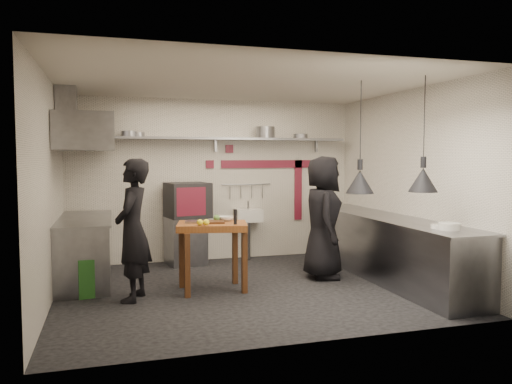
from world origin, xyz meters
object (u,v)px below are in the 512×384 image
object	(u,v)px
chef_right	(323,217)
oven_stand	(186,241)
prep_table	(212,257)
chef_left	(133,230)
combi_oven	(188,200)
green_bin	(89,277)

from	to	relation	value
chef_right	oven_stand	bearing A→B (deg)	66.78
prep_table	chef_left	bearing A→B (deg)	-158.35
chef_right	prep_table	bearing A→B (deg)	113.75
prep_table	combi_oven	bearing A→B (deg)	104.56
prep_table	oven_stand	bearing A→B (deg)	105.61
green_bin	combi_oven	bearing A→B (deg)	45.16
combi_oven	prep_table	world-z (taller)	combi_oven
chef_left	chef_right	world-z (taller)	chef_right
combi_oven	green_bin	bearing A→B (deg)	-145.84
green_bin	chef_left	bearing A→B (deg)	-33.01
green_bin	prep_table	xyz separation A→B (m)	(1.59, -0.18, 0.21)
oven_stand	combi_oven	bearing A→B (deg)	-48.08
green_bin	chef_right	bearing A→B (deg)	0.97
prep_table	chef_right	distance (m)	1.80
combi_oven	green_bin	xyz separation A→B (m)	(-1.52, -1.53, -0.84)
combi_oven	green_bin	world-z (taller)	combi_oven
prep_table	chef_left	world-z (taller)	chef_left
combi_oven	chef_left	distance (m)	2.13
oven_stand	prep_table	xyz separation A→B (m)	(0.11, -1.73, 0.06)
oven_stand	combi_oven	size ratio (longest dim) A/B	1.21
combi_oven	prep_table	size ratio (longest dim) A/B	0.72
green_bin	chef_left	size ratio (longest dim) A/B	0.28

